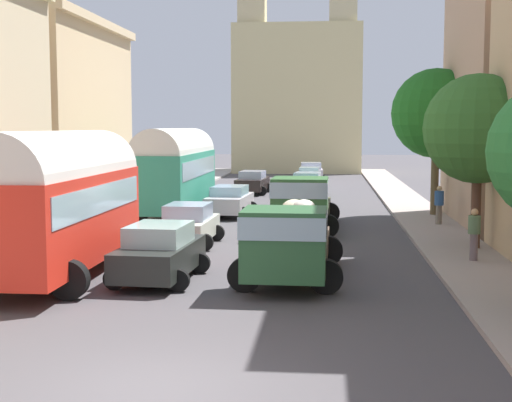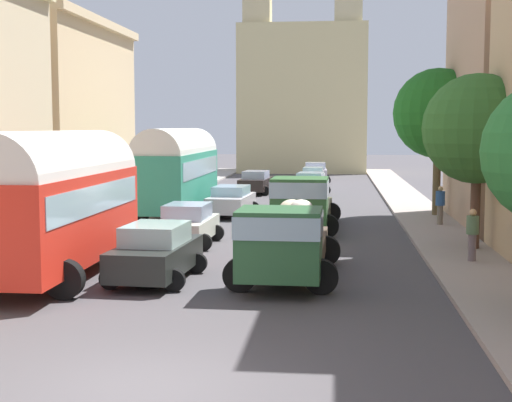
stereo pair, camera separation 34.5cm
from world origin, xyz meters
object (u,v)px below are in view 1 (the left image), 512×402
at_px(parked_bus_1, 176,167).
at_px(car_5, 188,225).
at_px(car_3, 311,173).
at_px(pedestrian_2, 474,233).
at_px(parked_bus_0, 59,197).
at_px(cargo_truck_1, 302,203).
at_px(car_6, 230,201).
at_px(car_7, 252,182).
at_px(cargo_truck_0, 289,239).
at_px(car_0, 305,192).
at_px(car_1, 307,184).
at_px(pedestrian_0, 439,204).
at_px(car_2, 309,178).
at_px(car_4, 159,253).

bearing_deg(parked_bus_1, car_5, -75.74).
height_order(car_3, pedestrian_2, pedestrian_2).
distance_m(parked_bus_0, car_3, 37.27).
bearing_deg(cargo_truck_1, pedestrian_2, -50.45).
distance_m(car_6, car_7, 11.98).
distance_m(car_5, car_7, 20.89).
xyz_separation_m(cargo_truck_0, car_0, (-0.17, 20.07, -0.44)).
height_order(car_5, car_7, car_5).
height_order(car_3, car_6, car_3).
bearing_deg(car_0, car_1, 90.00).
bearing_deg(car_1, pedestrian_0, -66.50).
bearing_deg(cargo_truck_0, car_2, 90.31).
height_order(cargo_truck_1, car_1, cargo_truck_1).
relative_size(parked_bus_0, pedestrian_0, 4.65).
height_order(cargo_truck_1, car_7, cargo_truck_1).
bearing_deg(cargo_truck_0, car_4, -175.60).
distance_m(cargo_truck_0, car_6, 15.34).
distance_m(parked_bus_1, car_6, 3.10).
bearing_deg(car_6, car_3, 80.95).
bearing_deg(pedestrian_0, parked_bus_1, 164.89).
height_order(cargo_truck_0, pedestrian_2, cargo_truck_0).
height_order(parked_bus_0, car_0, parked_bus_0).
xyz_separation_m(car_5, car_7, (0.25, 20.89, -0.01)).
height_order(car_0, car_2, car_2).
distance_m(car_0, car_2, 11.00).
bearing_deg(pedestrian_0, car_6, 161.77).
bearing_deg(car_1, car_5, -100.98).
bearing_deg(parked_bus_0, car_2, 78.51).
bearing_deg(parked_bus_1, pedestrian_0, -15.11).
distance_m(pedestrian_0, pedestrian_2, 8.72).
relative_size(parked_bus_0, pedestrian_2, 4.70).
bearing_deg(car_4, parked_bus_1, 99.88).
distance_m(car_3, car_5, 30.81).
bearing_deg(car_6, parked_bus_0, -100.89).
bearing_deg(cargo_truck_0, pedestrian_2, 28.74).
bearing_deg(car_0, parked_bus_0, -107.44).
bearing_deg(car_3, parked_bus_1, -105.83).
bearing_deg(pedestrian_0, cargo_truck_1, -161.27).
relative_size(parked_bus_1, pedestrian_0, 5.41).
height_order(cargo_truck_1, car_4, cargo_truck_1).
height_order(car_0, car_4, car_4).
bearing_deg(car_3, car_0, -90.00).
bearing_deg(pedestrian_2, parked_bus_1, 134.76).
height_order(car_1, pedestrian_0, pedestrian_0).
height_order(car_3, pedestrian_0, pedestrian_0).
distance_m(car_1, car_3, 11.00).
relative_size(cargo_truck_0, car_4, 1.69).
height_order(cargo_truck_0, car_1, cargo_truck_0).
distance_m(car_2, car_3, 5.50).
relative_size(parked_bus_1, car_6, 2.31).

